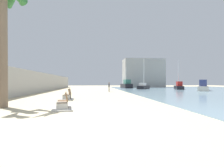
{
  "coord_description": "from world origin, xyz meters",
  "views": [
    {
      "loc": [
        0.92,
        -8.95,
        1.55
      ],
      "look_at": [
        3.44,
        16.27,
        1.3
      ],
      "focal_mm": 29.46,
      "sensor_mm": 36.0,
      "label": 1
    }
  ],
  "objects_px": {
    "bench_far": "(67,97)",
    "boat_distant": "(126,85)",
    "boat_nearest": "(203,87)",
    "boat_mid_bay": "(179,86)",
    "boat_far_left": "(143,86)",
    "person_walking": "(109,86)",
    "bench_near": "(63,105)",
    "palm_tree": "(2,16)"
  },
  "relations": [
    {
      "from": "boat_distant",
      "to": "boat_mid_bay",
      "type": "bearing_deg",
      "value": -41.31
    },
    {
      "from": "bench_near",
      "to": "palm_tree",
      "type": "bearing_deg",
      "value": 163.72
    },
    {
      "from": "bench_near",
      "to": "person_walking",
      "type": "distance_m",
      "value": 19.13
    },
    {
      "from": "boat_distant",
      "to": "bench_far",
      "type": "bearing_deg",
      "value": -109.42
    },
    {
      "from": "person_walking",
      "to": "boat_nearest",
      "type": "bearing_deg",
      "value": 7.63
    },
    {
      "from": "bench_far",
      "to": "boat_distant",
      "type": "distance_m",
      "value": 32.56
    },
    {
      "from": "boat_mid_bay",
      "to": "boat_far_left",
      "type": "relative_size",
      "value": 0.99
    },
    {
      "from": "bench_near",
      "to": "person_walking",
      "type": "xyz_separation_m",
      "value": [
        4.21,
        18.65,
        0.64
      ]
    },
    {
      "from": "boat_mid_bay",
      "to": "boat_far_left",
      "type": "bearing_deg",
      "value": 165.73
    },
    {
      "from": "boat_nearest",
      "to": "bench_far",
      "type": "bearing_deg",
      "value": -145.57
    },
    {
      "from": "bench_near",
      "to": "boat_mid_bay",
      "type": "bearing_deg",
      "value": 53.8
    },
    {
      "from": "palm_tree",
      "to": "bench_far",
      "type": "relative_size",
      "value": 3.72
    },
    {
      "from": "person_walking",
      "to": "bench_far",
      "type": "bearing_deg",
      "value": -110.3
    },
    {
      "from": "palm_tree",
      "to": "boat_nearest",
      "type": "distance_m",
      "value": 32.69
    },
    {
      "from": "boat_mid_bay",
      "to": "boat_far_left",
      "type": "xyz_separation_m",
      "value": [
        -7.39,
        1.88,
        -0.07
      ]
    },
    {
      "from": "boat_far_left",
      "to": "boat_nearest",
      "type": "bearing_deg",
      "value": -44.12
    },
    {
      "from": "bench_far",
      "to": "boat_nearest",
      "type": "relative_size",
      "value": 0.31
    },
    {
      "from": "person_walking",
      "to": "boat_far_left",
      "type": "relative_size",
      "value": 0.22
    },
    {
      "from": "bench_far",
      "to": "boat_far_left",
      "type": "bearing_deg",
      "value": 60.58
    },
    {
      "from": "palm_tree",
      "to": "boat_mid_bay",
      "type": "relative_size",
      "value": 1.16
    },
    {
      "from": "bench_near",
      "to": "boat_far_left",
      "type": "distance_m",
      "value": 32.23
    },
    {
      "from": "person_walking",
      "to": "boat_far_left",
      "type": "height_order",
      "value": "boat_far_left"
    },
    {
      "from": "boat_nearest",
      "to": "boat_mid_bay",
      "type": "distance_m",
      "value": 6.82
    },
    {
      "from": "boat_distant",
      "to": "boat_far_left",
      "type": "relative_size",
      "value": 0.86
    },
    {
      "from": "boat_nearest",
      "to": "boat_distant",
      "type": "xyz_separation_m",
      "value": [
        -11.42,
        15.46,
        0.11
      ]
    },
    {
      "from": "bench_far",
      "to": "boat_distant",
      "type": "relative_size",
      "value": 0.36
    },
    {
      "from": "bench_far",
      "to": "person_walking",
      "type": "xyz_separation_m",
      "value": [
        4.77,
        12.9,
        0.64
      ]
    },
    {
      "from": "bench_near",
      "to": "bench_far",
      "type": "distance_m",
      "value": 5.78
    },
    {
      "from": "person_walking",
      "to": "boat_distant",
      "type": "height_order",
      "value": "boat_distant"
    },
    {
      "from": "boat_far_left",
      "to": "person_walking",
      "type": "bearing_deg",
      "value": -128.45
    },
    {
      "from": "bench_far",
      "to": "boat_nearest",
      "type": "height_order",
      "value": "boat_nearest"
    },
    {
      "from": "bench_far",
      "to": "boat_mid_bay",
      "type": "xyz_separation_m",
      "value": [
        20.82,
        21.92,
        0.43
      ]
    },
    {
      "from": "palm_tree",
      "to": "bench_far",
      "type": "xyz_separation_m",
      "value": [
        3.25,
        4.64,
        -5.33
      ]
    },
    {
      "from": "bench_near",
      "to": "boat_distant",
      "type": "xyz_separation_m",
      "value": [
        10.26,
        36.45,
        0.62
      ]
    },
    {
      "from": "person_walking",
      "to": "boat_distant",
      "type": "distance_m",
      "value": 18.8
    },
    {
      "from": "bench_far",
      "to": "boat_nearest",
      "type": "distance_m",
      "value": 26.97
    },
    {
      "from": "bench_far",
      "to": "boat_far_left",
      "type": "xyz_separation_m",
      "value": [
        13.42,
        23.8,
        0.36
      ]
    },
    {
      "from": "person_walking",
      "to": "boat_mid_bay",
      "type": "bearing_deg",
      "value": 29.33
    },
    {
      "from": "bench_far",
      "to": "boat_far_left",
      "type": "height_order",
      "value": "boat_far_left"
    },
    {
      "from": "bench_near",
      "to": "boat_distant",
      "type": "distance_m",
      "value": 37.87
    },
    {
      "from": "boat_nearest",
      "to": "boat_distant",
      "type": "distance_m",
      "value": 19.22
    },
    {
      "from": "boat_mid_bay",
      "to": "boat_nearest",
      "type": "bearing_deg",
      "value": -77.95
    }
  ]
}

